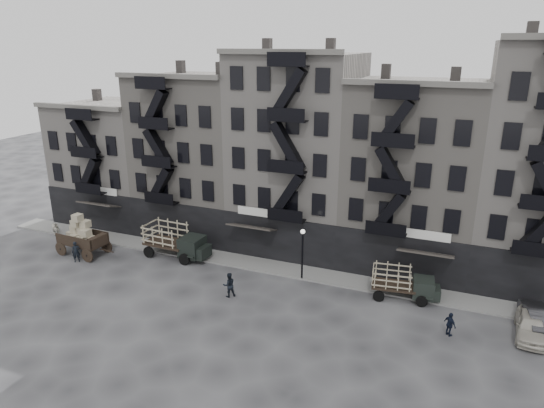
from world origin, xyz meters
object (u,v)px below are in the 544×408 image
at_px(horse, 54,229).
at_px(car_east, 531,326).
at_px(stake_truck_west, 175,239).
at_px(wagon, 81,232).
at_px(policeman, 450,324).
at_px(stake_truck_east, 404,281).
at_px(car_far, 538,317).
at_px(pedestrian_west, 76,252).
at_px(pedestrian_mid, 229,285).

height_order(horse, car_east, horse).
bearing_deg(stake_truck_west, wagon, -159.88).
relative_size(stake_truck_west, policeman, 3.68).
bearing_deg(wagon, stake_truck_east, 9.60).
relative_size(car_east, car_far, 0.96).
height_order(stake_truck_east, car_east, stake_truck_east).
xyz_separation_m(car_east, pedestrian_west, (-34.89, -2.27, 0.17)).
height_order(stake_truck_east, policeman, stake_truck_east).
height_order(stake_truck_west, stake_truck_east, stake_truck_west).
height_order(horse, stake_truck_west, stake_truck_west).
xyz_separation_m(horse, car_far, (41.63, -0.21, -0.00)).
distance_m(stake_truck_east, car_east, 8.45).
xyz_separation_m(stake_truck_west, car_east, (27.62, -1.84, -0.94)).
distance_m(wagon, car_far, 36.19).
distance_m(stake_truck_east, pedestrian_west, 26.99).
relative_size(horse, car_far, 0.39).
distance_m(stake_truck_west, pedestrian_west, 8.39).
bearing_deg(horse, pedestrian_west, -96.05).
distance_m(stake_truck_east, pedestrian_mid, 12.73).
bearing_deg(stake_truck_east, car_far, -11.51).
bearing_deg(stake_truck_east, car_east, -20.26).
bearing_deg(pedestrian_west, car_east, -37.74).
bearing_deg(pedestrian_west, wagon, 73.92).
bearing_deg(stake_truck_west, stake_truck_east, 2.13).
bearing_deg(car_far, wagon, -3.59).
bearing_deg(horse, pedestrian_mid, -76.31).
height_order(horse, pedestrian_west, pedestrian_west).
xyz_separation_m(wagon, stake_truck_east, (27.38, 2.63, -0.75)).
height_order(car_east, car_far, car_far).
bearing_deg(wagon, policeman, 2.02).
bearing_deg(wagon, stake_truck_west, 22.18).
bearing_deg(wagon, pedestrian_west, -60.50).
bearing_deg(car_east, pedestrian_west, -173.89).
bearing_deg(stake_truck_west, car_far, 0.87).
distance_m(wagon, stake_truck_east, 27.52).
bearing_deg(horse, policeman, -70.42).
bearing_deg(stake_truck_east, wagon, 177.96).
xyz_separation_m(wagon, stake_truck_west, (7.98, 2.60, -0.43)).
distance_m(horse, car_far, 41.63).
bearing_deg(car_far, horse, -7.08).
distance_m(car_far, pedestrian_mid, 20.99).
xyz_separation_m(pedestrian_west, pedestrian_mid, (14.78, -0.42, 0.03)).
distance_m(stake_truck_east, policeman, 5.12).
relative_size(wagon, car_east, 1.03).
height_order(horse, policeman, policeman).
relative_size(car_far, pedestrian_west, 2.51).
height_order(wagon, pedestrian_mid, wagon).
distance_m(stake_truck_west, stake_truck_east, 19.40).
xyz_separation_m(stake_truck_west, stake_truck_east, (19.40, 0.02, -0.31)).
relative_size(stake_truck_east, policeman, 3.06).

